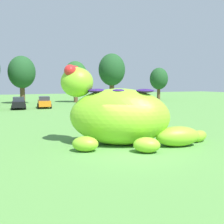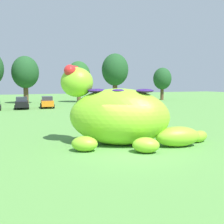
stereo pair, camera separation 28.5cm
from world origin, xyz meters
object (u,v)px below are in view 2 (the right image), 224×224
(spectator_near_inflatable, at_px, (159,109))
(giant_inflatable_creature, at_px, (119,116))
(car_black, at_px, (22,103))
(car_orange, at_px, (47,102))

(spectator_near_inflatable, bearing_deg, giant_inflatable_creature, -133.45)
(car_black, xyz_separation_m, spectator_near_inflatable, (12.62, -15.80, -0.01))
(giant_inflatable_creature, distance_m, car_orange, 26.21)
(giant_inflatable_creature, bearing_deg, car_black, 96.25)
(car_orange, distance_m, spectator_near_inflatable, 18.27)
(giant_inflatable_creature, xyz_separation_m, car_black, (-2.86, 26.10, -0.87))
(car_black, relative_size, spectator_near_inflatable, 2.50)
(giant_inflatable_creature, height_order, spectator_near_inflatable, giant_inflatable_creature)
(car_black, bearing_deg, spectator_near_inflatable, -51.37)
(giant_inflatable_creature, bearing_deg, spectator_near_inflatable, 46.55)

